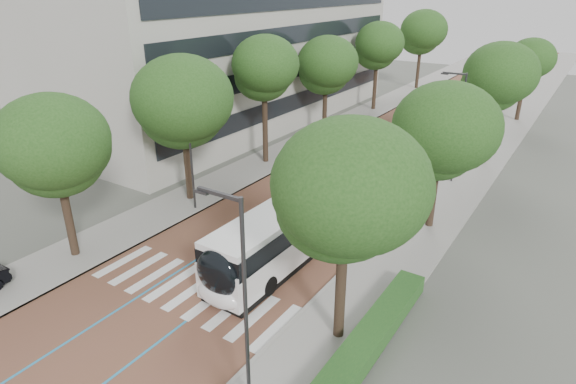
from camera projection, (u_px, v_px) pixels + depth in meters
name	position (u px, v px, depth m)	size (l,w,h in m)	color
ground	(174.00, 300.00, 22.72)	(160.00, 160.00, 0.00)	#51544C
road	(436.00, 118.00, 53.47)	(11.00, 140.00, 0.02)	brown
sidewalk_left	(373.00, 109.00, 57.20)	(4.00, 140.00, 0.12)	gray
sidewalk_right	(507.00, 128.00, 49.69)	(4.00, 140.00, 0.12)	gray
kerb_left	(388.00, 111.00, 56.25)	(0.20, 140.00, 0.14)	gray
kerb_right	(488.00, 125.00, 50.64)	(0.20, 140.00, 0.14)	gray
zebra_crossing	(192.00, 291.00, 23.38)	(10.55, 3.60, 0.01)	silver
lane_line_left	(421.00, 116.00, 54.26)	(0.12, 126.00, 0.01)	teal
lane_line_right	(450.00, 120.00, 52.66)	(0.12, 126.00, 0.01)	teal
office_building	(228.00, 53.00, 51.22)	(18.11, 40.00, 14.00)	#A19D95
hedge	(347.00, 369.00, 17.96)	(1.20, 14.00, 0.80)	#18481A
streetlight_near	(240.00, 291.00, 15.18)	(1.82, 0.20, 8.00)	#313134
streetlight_far	(457.00, 120.00, 34.40)	(1.82, 0.20, 8.00)	#313134
lamp_post_left	(190.00, 150.00, 30.29)	(0.14, 0.14, 8.00)	#313134
trees_left	(314.00, 67.00, 43.59)	(6.47, 60.94, 10.11)	black
trees_right	(464.00, 110.00, 30.89)	(6.04, 47.37, 9.21)	black
lead_bus	(315.00, 212.00, 27.75)	(2.74, 18.43, 3.20)	black
bus_queued_0	(411.00, 143.00, 39.94)	(3.23, 12.52, 3.20)	white
bus_queued_1	(453.00, 108.00, 51.00)	(3.07, 12.50, 3.20)	white
bus_queued_2	(488.00, 90.00, 60.06)	(3.28, 12.53, 3.20)	white
bus_queued_3	(501.00, 74.00, 70.55)	(3.28, 12.53, 3.20)	white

